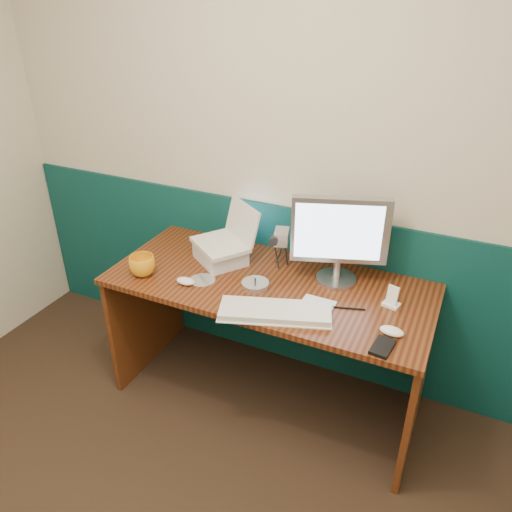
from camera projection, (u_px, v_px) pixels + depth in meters
The scene contains 18 objects.
back_wall at pixel (291, 162), 2.54m from camera, with size 3.50×0.04×2.50m, color beige.
wainscot at pixel (286, 287), 2.89m from camera, with size 3.48×0.02×1.00m, color #073131.
desk at pixel (268, 342), 2.65m from camera, with size 1.60×0.70×0.75m, color #3A150A.
laptop_riser at pixel (220, 254), 2.63m from camera, with size 0.25×0.21×0.09m, color silver.
laptop at pixel (219, 226), 2.55m from camera, with size 0.29×0.22×0.24m, color silver, non-canonical shape.
monitor at pixel (340, 239), 2.37m from camera, with size 0.46×0.13×0.46m, color #A6A7AB, non-canonical shape.
keyboard at pixel (275, 312), 2.21m from camera, with size 0.49×0.16×0.03m, color silver.
mouse_right at pixel (392, 331), 2.09m from camera, with size 0.10×0.06×0.03m, color white.
mouse_left at pixel (186, 281), 2.44m from camera, with size 0.10×0.06×0.03m, color white.
mug at pixel (142, 266), 2.50m from camera, with size 0.13×0.13×0.10m, color orange.
camcorder at pixel (281, 247), 2.56m from camera, with size 0.10×0.14×0.21m, color #B5B6BB, non-canonical shape.
cd_spindle at pixel (255, 285), 2.42m from camera, with size 0.13×0.13×0.03m, color silver.
cd_loose_a at pixel (202, 280), 2.48m from camera, with size 0.13×0.13×0.00m, color silver.
pen at pixel (349, 308), 2.26m from camera, with size 0.01×0.01×0.15m, color black.
papers at pixel (318, 303), 2.30m from camera, with size 0.15×0.10×0.00m, color silver.
dock at pixel (391, 304), 2.28m from camera, with size 0.07×0.06×0.01m, color white.
music_player at pixel (393, 295), 2.26m from camera, with size 0.05×0.01×0.09m, color white.
pda at pixel (382, 347), 2.01m from camera, with size 0.08×0.13×0.02m, color black.
Camera 1 is at (0.88, -0.55, 2.05)m, focal length 35.00 mm.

